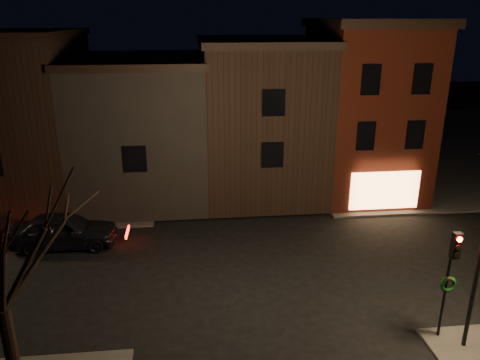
# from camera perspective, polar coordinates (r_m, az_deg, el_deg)

# --- Properties ---
(ground) EXTENTS (120.00, 120.00, 0.00)m
(ground) POSITION_cam_1_polar(r_m,az_deg,el_deg) (21.40, 2.27, -10.77)
(ground) COLOR black
(ground) RESTS_ON ground
(sidewalk_far_right) EXTENTS (30.00, 30.00, 0.12)m
(sidewalk_far_right) POSITION_cam_1_polar(r_m,az_deg,el_deg) (45.85, 23.96, 4.16)
(sidewalk_far_right) COLOR #2D2B28
(sidewalk_far_right) RESTS_ON ground
(corner_building) EXTENTS (6.50, 8.50, 10.50)m
(corner_building) POSITION_cam_1_polar(r_m,az_deg,el_deg) (30.29, 15.03, 8.52)
(corner_building) COLOR #4C170D
(corner_building) RESTS_ON ground
(row_building_a) EXTENTS (7.30, 10.30, 9.40)m
(row_building_a) POSITION_cam_1_polar(r_m,az_deg,el_deg) (29.72, 2.33, 7.85)
(row_building_a) COLOR black
(row_building_a) RESTS_ON ground
(row_building_b) EXTENTS (7.80, 10.30, 8.40)m
(row_building_b) POSITION_cam_1_polar(r_m,az_deg,el_deg) (29.66, -11.77, 6.45)
(row_building_b) COLOR black
(row_building_b) RESTS_ON ground
(row_building_c) EXTENTS (7.30, 10.30, 9.90)m
(row_building_c) POSITION_cam_1_polar(r_m,az_deg,el_deg) (31.08, -25.38, 6.99)
(row_building_c) COLOR black
(row_building_c) RESTS_ON ground
(traffic_signal) EXTENTS (0.58, 0.38, 4.05)m
(traffic_signal) POSITION_cam_1_polar(r_m,az_deg,el_deg) (17.24, 24.30, -9.87)
(traffic_signal) COLOR black
(traffic_signal) RESTS_ON sidewalk_near_right
(parked_car_a) EXTENTS (5.08, 2.09, 1.72)m
(parked_car_a) POSITION_cam_1_polar(r_m,az_deg,el_deg) (24.52, -20.64, -5.74)
(parked_car_a) COLOR black
(parked_car_a) RESTS_ON ground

